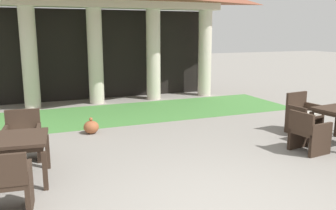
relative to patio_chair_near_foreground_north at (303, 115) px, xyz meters
name	(u,v)px	position (x,y,z in m)	size (l,w,h in m)	color
lawn_strip	(110,114)	(-3.70, 3.53, -0.42)	(10.89, 2.78, 0.01)	#47843D
patio_chair_near_foreground_north	(303,115)	(0.00, 0.00, 0.00)	(0.70, 0.65, 0.93)	#38281E
patio_chair_near_foreground_west	(308,133)	(-0.88, -1.12, -0.03)	(0.62, 0.64, 0.82)	#38281E
patio_table_mid_left	(14,143)	(-6.13, -0.49, 0.20)	(1.07, 1.07, 0.72)	#38281E
patio_chair_mid_left_north	(23,137)	(-6.01, 0.56, -0.01)	(0.69, 0.61, 0.90)	#38281E
patio_chair_mid_left_south	(5,184)	(-6.25, -1.54, -0.02)	(0.67, 0.57, 0.86)	#38281E
terracotta_urn	(91,127)	(-4.54, 1.80, -0.27)	(0.35, 0.35, 0.38)	#9E5633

